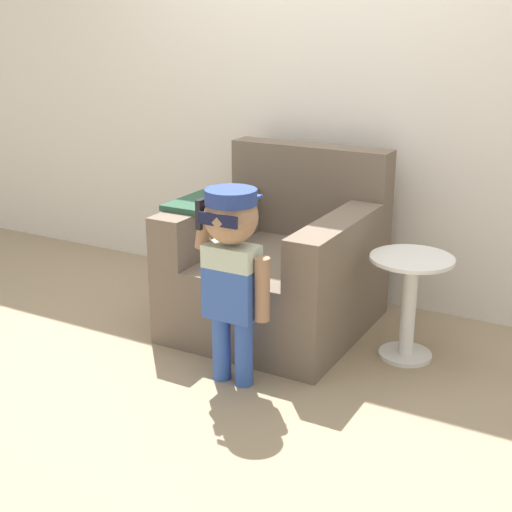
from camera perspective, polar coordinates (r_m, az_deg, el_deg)
name	(u,v)px	position (r m, az deg, el deg)	size (l,w,h in m)	color
ground_plane	(268,332)	(3.79, 0.94, -6.11)	(10.00, 10.00, 0.00)	#998466
wall_back	(330,70)	(4.10, 5.97, 14.55)	(10.00, 0.05, 2.60)	silver
armchair	(280,267)	(3.77, 1.92, -0.92)	(0.93, 0.98, 0.92)	#6B5B4C
person_child	(232,257)	(3.07, -1.94, -0.07)	(0.37, 0.28, 0.90)	#3356AD
side_table	(409,297)	(3.49, 12.16, -3.26)	(0.40, 0.40, 0.52)	white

